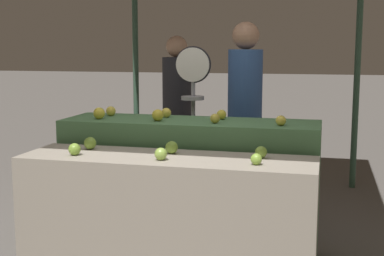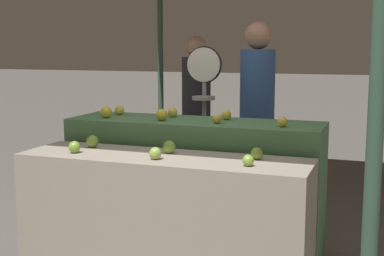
{
  "view_description": "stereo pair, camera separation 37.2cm",
  "coord_description": "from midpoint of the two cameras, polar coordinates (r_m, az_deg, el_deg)",
  "views": [
    {
      "loc": [
        1.0,
        -3.27,
        1.6
      ],
      "look_at": [
        0.09,
        0.3,
        1.05
      ],
      "focal_mm": 50.0,
      "sensor_mm": 36.0,
      "label": 1
    },
    {
      "loc": [
        1.35,
        -3.16,
        1.6
      ],
      "look_at": [
        0.09,
        0.3,
        1.05
      ],
      "focal_mm": 50.0,
      "sensor_mm": 36.0,
      "label": 2
    }
  ],
  "objects": [
    {
      "name": "apple_front_1",
      "position": [
        3.39,
        -6.49,
        -2.8
      ],
      "size": [
        0.08,
        0.08,
        0.08
      ],
      "primitive_type": "sphere",
      "color": "#8EB247",
      "rests_on": "display_counter_front"
    },
    {
      "name": "display_counter_front",
      "position": [
        3.61,
        -5.64,
        -10.1
      ],
      "size": [
        1.94,
        0.55,
        0.9
      ],
      "primitive_type": "cube",
      "color": "gray",
      "rests_on": "ground_plane"
    },
    {
      "name": "apple_front_5",
      "position": [
        3.44,
        4.32,
        -2.61
      ],
      "size": [
        0.08,
        0.08,
        0.08
      ],
      "primitive_type": "sphere",
      "color": "#7AA338",
      "rests_on": "display_counter_front"
    },
    {
      "name": "apple_front_0",
      "position": [
        3.65,
        -15.3,
        -2.23
      ],
      "size": [
        0.08,
        0.08,
        0.08
      ],
      "primitive_type": "sphere",
      "color": "#7AA338",
      "rests_on": "display_counter_front"
    },
    {
      "name": "apple_back_1",
      "position": [
        4.0,
        -6.34,
        1.35
      ],
      "size": [
        0.09,
        0.09,
        0.09
      ],
      "primitive_type": "sphere",
      "color": "gold",
      "rests_on": "display_counter_back"
    },
    {
      "name": "apple_front_4",
      "position": [
        3.59,
        -5.16,
        -2.11
      ],
      "size": [
        0.09,
        0.09,
        0.09
      ],
      "primitive_type": "sphere",
      "color": "#7AA338",
      "rests_on": "display_counter_front"
    },
    {
      "name": "person_customer_left",
      "position": [
        5.78,
        -3.47,
        2.73
      ],
      "size": [
        0.42,
        0.42,
        1.73
      ],
      "rotation": [
        0.0,
        0.0,
        2.67
      ],
      "color": "#2D2D38",
      "rests_on": "ground_plane"
    },
    {
      "name": "apple_back_2",
      "position": [
        3.86,
        -0.28,
        1.01
      ],
      "size": [
        0.07,
        0.07,
        0.07
      ],
      "primitive_type": "sphere",
      "color": "gold",
      "rests_on": "display_counter_back"
    },
    {
      "name": "display_counter_back",
      "position": [
        4.13,
        -2.82,
        -6.48
      ],
      "size": [
        1.94,
        0.55,
        1.06
      ],
      "primitive_type": "cube",
      "color": "#4C7A4C",
      "rests_on": "ground_plane"
    },
    {
      "name": "produce_scale",
      "position": [
        4.64,
        -2.2,
        3.5
      ],
      "size": [
        0.32,
        0.2,
        1.62
      ],
      "color": "#99999E",
      "rests_on": "ground_plane"
    },
    {
      "name": "apple_back_6",
      "position": [
        4.07,
        0.56,
        1.42
      ],
      "size": [
        0.07,
        0.07,
        0.07
      ],
      "primitive_type": "sphere",
      "color": "gold",
      "rests_on": "display_counter_back"
    },
    {
      "name": "apple_front_3",
      "position": [
        3.83,
        -13.57,
        -1.61
      ],
      "size": [
        0.09,
        0.09,
        0.09
      ],
      "primitive_type": "sphere",
      "color": "#7AA338",
      "rests_on": "display_counter_front"
    },
    {
      "name": "person_vendor_at_scale",
      "position": [
        4.76,
        3.43,
        2.32
      ],
      "size": [
        0.41,
        0.41,
        1.83
      ],
      "rotation": [
        0.0,
        0.0,
        3.61
      ],
      "color": "#2D2D38",
      "rests_on": "ground_plane"
    },
    {
      "name": "apple_back_0",
      "position": [
        4.19,
        -12.4,
        1.53
      ],
      "size": [
        0.09,
        0.09,
        0.09
      ],
      "primitive_type": "sphere",
      "color": "gold",
      "rests_on": "display_counter_back"
    },
    {
      "name": "apple_back_4",
      "position": [
        4.36,
        -11.08,
        1.76
      ],
      "size": [
        0.08,
        0.08,
        0.08
      ],
      "primitive_type": "sphere",
      "color": "yellow",
      "rests_on": "display_counter_back"
    },
    {
      "name": "apple_back_5",
      "position": [
        4.2,
        -5.3,
        1.63
      ],
      "size": [
        0.08,
        0.08,
        0.08
      ],
      "primitive_type": "sphere",
      "color": "yellow",
      "rests_on": "display_counter_back"
    },
    {
      "name": "apple_front_2",
      "position": [
        3.24,
        3.63,
        -3.37
      ],
      "size": [
        0.07,
        0.07,
        0.07
      ],
      "primitive_type": "sphere",
      "color": "#84AD3D",
      "rests_on": "display_counter_front"
    },
    {
      "name": "apple_back_3",
      "position": [
        3.76,
        6.69,
        0.77
      ],
      "size": [
        0.07,
        0.07,
        0.07
      ],
      "primitive_type": "sphere",
      "color": "yellow",
      "rests_on": "display_counter_back"
    }
  ]
}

